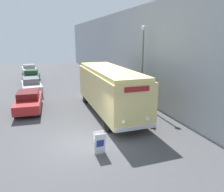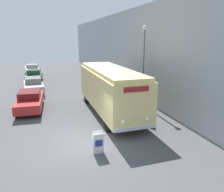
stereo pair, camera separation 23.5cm
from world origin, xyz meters
The scene contains 10 objects.
ground_plane centered at (0.00, 0.00, 0.00)m, with size 80.00×80.00×0.00m, color #4C4C4F.
building_wall_right centered at (6.79, 10.00, 4.04)m, with size 0.30×60.00×8.07m.
vintage_bus centered at (2.87, 4.28, 1.87)m, with size 2.59×9.23×3.30m.
sign_board centered at (0.54, -1.19, 0.52)m, with size 0.53×0.40×1.08m.
streetlamp centered at (6.01, 5.36, 4.11)m, with size 0.36×0.36×6.33m.
parked_car_near centered at (-2.81, 6.85, 0.76)m, with size 2.07×4.71×1.49m.
parked_car_mid centered at (-2.66, 12.55, 0.80)m, with size 2.08×4.53×1.56m.
parked_car_far centered at (-2.69, 18.60, 0.78)m, with size 2.11×4.28×1.53m.
parked_car_distant centered at (-3.11, 24.97, 0.77)m, with size 2.30×4.76×1.51m.
traffic_cone centered at (4.49, 0.72, 0.30)m, with size 0.36×0.36×0.62m.
Camera 2 is at (-1.79, -10.46, 5.42)m, focal length 35.00 mm.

